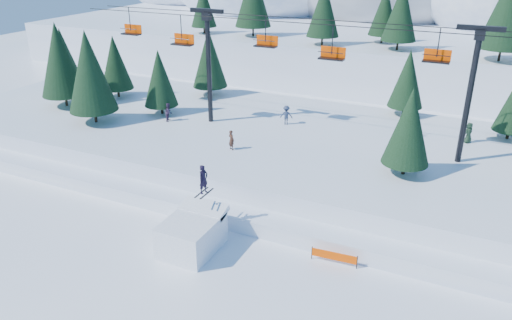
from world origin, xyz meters
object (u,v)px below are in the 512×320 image
at_px(banner_near, 334,256).
at_px(banner_far, 357,249).
at_px(jump_kicker, 192,233).
at_px(chairlift, 318,59).

bearing_deg(banner_near, banner_far, 53.70).
distance_m(jump_kicker, banner_near, 8.98).
height_order(chairlift, banner_far, chairlift).
bearing_deg(jump_kicker, banner_far, 20.83).
bearing_deg(chairlift, banner_far, -59.59).
relative_size(chairlift, banner_far, 17.49).
height_order(banner_near, banner_far, same).
relative_size(banner_near, banner_far, 1.09).
bearing_deg(banner_far, banner_near, -126.30).
distance_m(banner_near, banner_far, 1.74).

